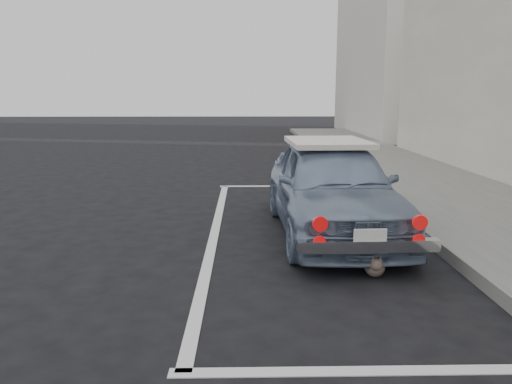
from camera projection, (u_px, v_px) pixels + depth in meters
ground at (307, 337)px, 3.89m from camera, size 80.00×80.00×0.00m
building_far at (394, 47)px, 22.87m from camera, size 3.50×10.00×8.00m
pline_rear at (388, 371)px, 3.40m from camera, size 3.00×0.12×0.01m
pline_front at (293, 186)px, 10.27m from camera, size 3.00×0.12×0.01m
pline_side at (215, 233)px, 6.81m from camera, size 0.12×7.00×0.01m
retro_coupe at (332, 187)px, 6.69m from camera, size 1.64×3.80×1.27m
cat at (375, 265)px, 5.17m from camera, size 0.27×0.48×0.26m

